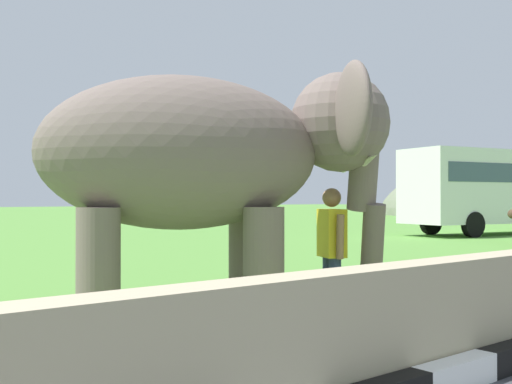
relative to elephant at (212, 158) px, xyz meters
name	(u,v)px	position (x,y,z in m)	size (l,w,h in m)	color
barrier_parapet	(360,335)	(-0.42, -2.53, -1.48)	(28.00, 0.36, 1.00)	tan
elephant	(212,158)	(0.00, 0.00, 0.00)	(3.99, 3.36, 3.00)	#6F5F58
person_handler	(332,248)	(1.48, -0.42, -1.05)	(0.38, 0.62, 1.66)	navy
bus_white	(506,185)	(21.19, 8.17, 0.11)	(10.24, 4.44, 3.50)	silver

